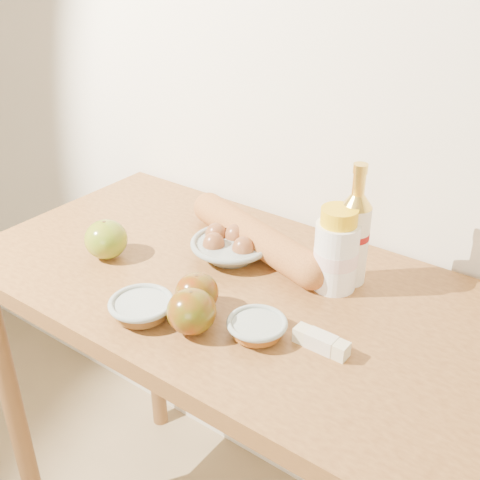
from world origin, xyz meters
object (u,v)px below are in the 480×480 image
at_px(table, 249,337).
at_px(bourbon_bottle, 354,236).
at_px(egg_bowl, 231,246).
at_px(cream_bottle, 336,252).
at_px(baguette, 255,237).

height_order(table, bourbon_bottle, bourbon_bottle).
bearing_deg(egg_bowl, cream_bottle, 6.18).
xyz_separation_m(table, baguette, (-0.07, 0.12, 0.16)).
height_order(table, cream_bottle, cream_bottle).
xyz_separation_m(cream_bottle, egg_bowl, (-0.23, -0.03, -0.05)).
bearing_deg(table, baguette, 120.29).
distance_m(cream_bottle, egg_bowl, 0.24).
xyz_separation_m(table, bourbon_bottle, (0.15, 0.14, 0.23)).
bearing_deg(bourbon_bottle, table, -125.89).
bearing_deg(bourbon_bottle, egg_bowl, -155.22).
xyz_separation_m(bourbon_bottle, baguette, (-0.22, -0.02, -0.07)).
relative_size(table, egg_bowl, 5.40).
relative_size(bourbon_bottle, egg_bowl, 1.13).
xyz_separation_m(table, cream_bottle, (0.13, 0.10, 0.20)).
distance_m(table, baguette, 0.21).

